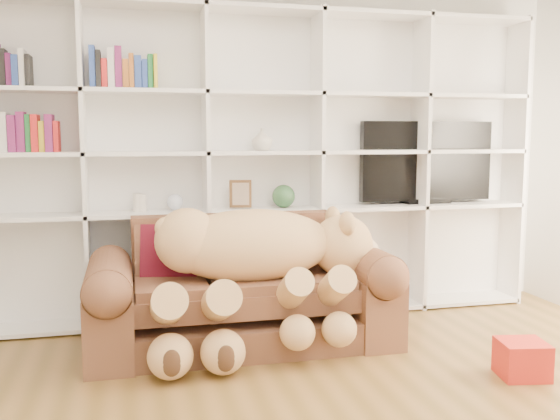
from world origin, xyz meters
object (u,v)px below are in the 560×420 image
object	(u,v)px
gift_box	(522,359)
tv	(426,163)
sofa	(242,297)
teddy_bear	(256,261)

from	to	relation	value
gift_box	tv	world-z (taller)	tv
sofa	gift_box	distance (m)	1.82
gift_box	teddy_bear	bearing A→B (deg)	150.49
gift_box	tv	xyz separation A→B (m)	(0.18, 1.64, 1.09)
tv	gift_box	bearing A→B (deg)	-96.15
sofa	teddy_bear	world-z (taller)	teddy_bear
tv	teddy_bear	bearing A→B (deg)	-153.15
teddy_bear	gift_box	distance (m)	1.74
teddy_bear	sofa	bearing A→B (deg)	118.25
sofa	tv	distance (m)	2.01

